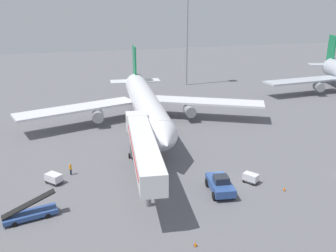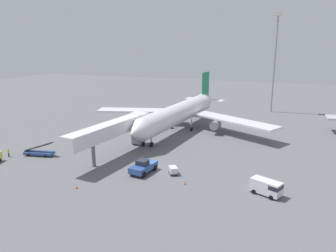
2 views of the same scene
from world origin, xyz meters
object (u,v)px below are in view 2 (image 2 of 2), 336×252
at_px(service_van_mid_right, 267,187).
at_px(ground_crew_worker_foreground, 89,140).
at_px(baggage_cart_far_right, 173,170).
at_px(jet_bridge, 115,130).
at_px(safety_cone_alpha, 185,183).
at_px(airplane_at_gate, 181,112).
at_px(apron_light_mast, 276,47).
at_px(pushback_tug, 143,167).
at_px(ground_crew_worker_midground, 8,153).
at_px(belt_loader_truck, 39,152).
at_px(safety_cone_bravo, 77,187).
at_px(baggage_cart_far_center, 75,142).

xyz_separation_m(service_van_mid_right, ground_crew_worker_foreground, (-40.46, 12.55, -0.36)).
relative_size(service_van_mid_right, baggage_cart_far_right, 2.12).
relative_size(jet_bridge, baggage_cart_far_right, 9.99).
distance_m(baggage_cart_far_right, safety_cone_alpha, 4.76).
bearing_deg(airplane_at_gate, service_van_mid_right, -52.09).
bearing_deg(apron_light_mast, service_van_mid_right, -86.86).
bearing_deg(pushback_tug, service_van_mid_right, -3.50).
bearing_deg(airplane_at_gate, apron_light_mast, 58.18).
bearing_deg(ground_crew_worker_midground, apron_light_mast, 54.47).
bearing_deg(safety_cone_alpha, belt_loader_truck, 175.00).
bearing_deg(belt_loader_truck, ground_crew_worker_midground, -151.21).
bearing_deg(apron_light_mast, belt_loader_truck, -123.57).
distance_m(baggage_cart_far_right, ground_crew_worker_foreground, 26.22).
distance_m(safety_cone_bravo, apron_light_mast, 80.87).
distance_m(baggage_cart_far_center, safety_cone_bravo, 23.64).
distance_m(baggage_cart_far_center, apron_light_mast, 70.62).
relative_size(jet_bridge, safety_cone_bravo, 41.87).
xyz_separation_m(airplane_at_gate, apron_light_mast, (20.99, 33.83, 16.59)).
xyz_separation_m(ground_crew_worker_midground, safety_cone_alpha, (37.96, 0.03, -0.69)).
bearing_deg(baggage_cart_far_right, pushback_tug, -166.60).
bearing_deg(safety_cone_bravo, jet_bridge, 96.83).
distance_m(service_van_mid_right, safety_cone_alpha, 13.01).
distance_m(safety_cone_alpha, safety_cone_bravo, 17.57).
bearing_deg(service_van_mid_right, pushback_tug, 176.50).
bearing_deg(ground_crew_worker_foreground, ground_crew_worker_midground, -127.88).
bearing_deg(safety_cone_bravo, pushback_tug, 53.42).
height_order(airplane_at_gate, safety_cone_alpha, airplane_at_gate).
bearing_deg(ground_crew_worker_foreground, baggage_cart_far_center, -139.54).
height_order(baggage_cart_far_right, safety_cone_bravo, baggage_cart_far_right).
distance_m(airplane_at_gate, baggage_cart_far_right, 30.45).
height_order(service_van_mid_right, safety_cone_bravo, service_van_mid_right).
xyz_separation_m(belt_loader_truck, ground_crew_worker_midground, (-5.26, -2.89, 0.20)).
xyz_separation_m(ground_crew_worker_midground, apron_light_mast, (47.32, 66.25, 20.54)).
xyz_separation_m(airplane_at_gate, jet_bridge, (-6.09, -24.13, 0.75)).
xyz_separation_m(jet_bridge, ground_crew_worker_foreground, (-9.79, 5.12, -4.69)).
bearing_deg(jet_bridge, baggage_cart_far_right, -18.57).
distance_m(jet_bridge, belt_loader_truck, 16.65).
bearing_deg(service_van_mid_right, belt_loader_truck, 177.45).
distance_m(baggage_cart_far_center, ground_crew_worker_foreground, 3.18).
height_order(airplane_at_gate, baggage_cart_far_right, airplane_at_gate).
relative_size(baggage_cart_far_right, ground_crew_worker_foreground, 1.30).
bearing_deg(baggage_cart_far_center, apron_light_mast, 54.41).
bearing_deg(service_van_mid_right, apron_light_mast, 93.14).
distance_m(jet_bridge, apron_light_mast, 65.91).
bearing_deg(apron_light_mast, airplane_at_gate, -121.82).
bearing_deg(safety_cone_alpha, pushback_tug, 165.93).
relative_size(airplane_at_gate, jet_bridge, 2.15).
bearing_deg(safety_cone_bravo, baggage_cart_far_right, 41.35).
height_order(belt_loader_truck, baggage_cart_far_center, belt_loader_truck).
xyz_separation_m(jet_bridge, service_van_mid_right, (30.67, -7.43, -4.33)).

